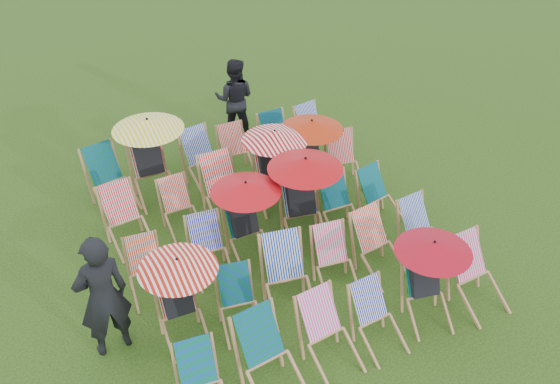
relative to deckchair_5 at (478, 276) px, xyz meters
name	(u,v)px	position (x,y,z in m)	size (l,w,h in m)	color
ground	(278,250)	(-1.99, 2.25, -0.49)	(100.00, 100.00, 0.00)	black
deckchair_1	(271,360)	(-3.22, -0.03, 0.01)	(0.76, 0.98, 0.99)	#A8764E
deckchair_2	(330,335)	(-2.37, 0.02, -0.02)	(0.70, 0.91, 0.93)	#A8764E
deckchair_3	(379,319)	(-1.66, -0.01, -0.06)	(0.62, 0.82, 0.85)	#A8764E
deckchair_4	(429,280)	(-0.79, 0.12, 0.16)	(1.03, 1.10, 1.22)	#A8764E
deckchair_5	(478,276)	(0.00, 0.00, 0.00)	(0.69, 0.93, 0.97)	#A8764E
deckchair_6	(180,298)	(-3.89, 1.28, 0.16)	(1.04, 1.08, 1.23)	#A8764E
deckchair_7	(239,304)	(-3.16, 1.07, -0.07)	(0.66, 0.83, 0.82)	#A8764E
deckchair_8	(289,279)	(-2.39, 1.12, 0.02)	(0.81, 1.02, 1.01)	#A8764E
deckchair_9	(336,262)	(-1.59, 1.19, -0.05)	(0.68, 0.87, 0.87)	#A8764E
deckchair_10	(380,246)	(-0.84, 1.18, -0.02)	(0.73, 0.93, 0.93)	#A8764E
deckchair_11	(424,231)	(-0.02, 1.20, -0.05)	(0.66, 0.86, 0.87)	#A8764E
deckchair_12	(147,271)	(-4.08, 2.25, -0.08)	(0.61, 0.79, 0.81)	#A8764E
deckchair_13	(210,250)	(-3.12, 2.26, -0.05)	(0.64, 0.84, 0.86)	#A8764E
deckchair_14	(247,219)	(-2.44, 2.41, 0.18)	(1.07, 1.11, 1.26)	#A8764E
deckchair_15	(304,198)	(-1.46, 2.42, 0.25)	(1.18, 1.26, 1.40)	#A8764E
deckchair_16	(340,206)	(-0.84, 2.32, -0.04)	(0.61, 0.84, 0.89)	#A8764E
deckchair_17	(381,198)	(-0.11, 2.22, -0.05)	(0.72, 0.90, 0.87)	#A8764E
deckchair_18	(126,219)	(-4.03, 3.48, -0.02)	(0.71, 0.92, 0.94)	#A8764E
deckchair_19	(180,208)	(-3.16, 3.47, -0.07)	(0.57, 0.78, 0.82)	#A8764E
deckchair_20	(225,190)	(-2.36, 3.48, 0.02)	(0.68, 0.95, 1.02)	#A8764E
deckchair_21	(274,166)	(-1.45, 3.50, 0.22)	(1.12, 1.19, 1.33)	#A8764E
deckchair_22	(312,155)	(-0.68, 3.55, 0.20)	(1.10, 1.19, 1.31)	#A8764E
deckchair_23	(344,161)	(-0.07, 3.45, -0.04)	(0.74, 0.92, 0.89)	#A8764E
deckchair_24	(110,179)	(-3.98, 4.66, 0.01)	(0.81, 1.02, 0.99)	#A8764E
deckchair_25	(151,158)	(-3.26, 4.60, 0.28)	(1.22, 1.26, 1.44)	#A8764E
deckchair_26	(205,160)	(-2.31, 4.56, -0.01)	(0.77, 0.97, 0.96)	#A8764E
deckchair_27	(236,152)	(-1.68, 4.61, -0.06)	(0.61, 0.82, 0.86)	#A8764E
deckchair_28	(279,141)	(-0.80, 4.58, -0.03)	(0.62, 0.85, 0.91)	#A8764E
deckchair_29	(316,131)	(0.01, 4.63, -0.04)	(0.72, 0.90, 0.89)	#A8764E
person_left	(102,296)	(-4.81, 1.47, 0.44)	(0.67, 0.44, 1.85)	black
person_rear	(235,99)	(-1.15, 5.87, 0.35)	(0.81, 0.63, 1.67)	black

